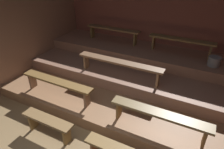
# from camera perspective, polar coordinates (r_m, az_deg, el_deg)

# --- Properties ---
(ground) EXTENTS (6.53, 5.51, 0.08)m
(ground) POSITION_cam_1_polar(r_m,az_deg,el_deg) (5.09, 1.43, -8.27)
(ground) COLOR #977952
(wall_back) EXTENTS (6.53, 0.06, 2.48)m
(wall_back) POSITION_cam_1_polar(r_m,az_deg,el_deg) (6.50, 11.01, 12.88)
(wall_back) COLOR #964E3E
(wall_back) RESTS_ON ground
(wall_left) EXTENTS (0.06, 5.51, 2.48)m
(wall_left) POSITION_cam_1_polar(r_m,az_deg,el_deg) (6.13, -23.94, 9.76)
(wall_left) COLOR #8D6047
(wall_left) RESTS_ON ground
(platform_lower) EXTENTS (5.73, 3.50, 0.27)m
(platform_lower) POSITION_cam_1_polar(r_m,az_deg,el_deg) (5.43, 4.23, -3.24)
(platform_lower) COLOR #9F724E
(platform_lower) RESTS_ON ground
(platform_middle) EXTENTS (5.73, 2.34, 0.27)m
(platform_middle) POSITION_cam_1_polar(r_m,az_deg,el_deg) (5.76, 6.64, 1.92)
(platform_middle) COLOR #9B6F58
(platform_middle) RESTS_ON platform_lower
(platform_upper) EXTENTS (5.73, 1.29, 0.27)m
(platform_upper) POSITION_cam_1_polar(r_m,az_deg,el_deg) (6.09, 8.58, 6.27)
(platform_upper) COLOR #A17156
(platform_upper) RESTS_ON platform_middle
(bench_floor_left) EXTENTS (1.13, 0.24, 0.44)m
(bench_floor_left) POSITION_cam_1_polar(r_m,az_deg,el_deg) (4.23, -18.01, -13.04)
(bench_floor_left) COLOR olive
(bench_floor_left) RESTS_ON ground
(bench_lower_left) EXTENTS (1.88, 0.24, 0.44)m
(bench_lower_left) POSITION_cam_1_polar(r_m,az_deg,el_deg) (4.79, -15.62, -2.42)
(bench_lower_left) COLOR olive
(bench_lower_left) RESTS_ON platform_lower
(bench_lower_right) EXTENTS (1.88, 0.24, 0.44)m
(bench_lower_right) POSITION_cam_1_polar(r_m,az_deg,el_deg) (3.84, 13.47, -11.46)
(bench_lower_right) COLOR olive
(bench_lower_right) RESTS_ON platform_lower
(bench_middle_center) EXTENTS (2.22, 0.24, 0.44)m
(bench_middle_center) POSITION_cam_1_polar(r_m,az_deg,el_deg) (4.87, 2.14, 3.14)
(bench_middle_center) COLOR #886041
(bench_middle_center) RESTS_ON platform_middle
(bench_upper_left) EXTENTS (1.77, 0.24, 0.44)m
(bench_upper_left) POSITION_cam_1_polar(r_m,az_deg,el_deg) (6.41, 0.23, 12.59)
(bench_upper_left) COLOR olive
(bench_upper_left) RESTS_ON platform_upper
(bench_upper_right) EXTENTS (1.77, 0.24, 0.44)m
(bench_upper_right) POSITION_cam_1_polar(r_m,az_deg,el_deg) (5.82, 19.38, 8.99)
(bench_upper_right) COLOR olive
(bench_upper_right) RESTS_ON platform_upper
(pail_upper) EXTENTS (0.29, 0.29, 0.24)m
(pail_upper) POSITION_cam_1_polar(r_m,az_deg,el_deg) (5.52, 27.38, 3.38)
(pail_upper) COLOR gray
(pail_upper) RESTS_ON platform_upper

